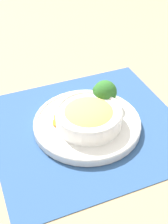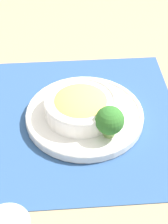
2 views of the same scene
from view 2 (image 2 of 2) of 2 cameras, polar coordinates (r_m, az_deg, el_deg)
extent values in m
plane|color=tan|center=(0.89, 0.09, -1.16)|extent=(4.00, 4.00, 0.00)
cube|color=#2D5184|center=(0.89, 0.09, -1.07)|extent=(0.49, 0.45, 0.00)
cylinder|color=white|center=(0.88, 0.09, -0.60)|extent=(0.28, 0.28, 0.02)
torus|color=white|center=(0.87, 0.09, -0.22)|extent=(0.28, 0.28, 0.01)
cylinder|color=white|center=(0.86, -0.52, 0.75)|extent=(0.17, 0.17, 0.04)
torus|color=white|center=(0.85, -0.53, 1.80)|extent=(0.17, 0.17, 0.01)
ellipsoid|color=#E0B75B|center=(0.85, -0.52, 1.27)|extent=(0.14, 0.14, 0.05)
cylinder|color=#759E51|center=(0.82, 3.83, -2.95)|extent=(0.03, 0.03, 0.02)
sphere|color=#2D6B28|center=(0.80, 3.94, -1.29)|extent=(0.06, 0.06, 0.06)
sphere|color=#2D6B28|center=(0.81, 4.36, -0.16)|extent=(0.03, 0.03, 0.03)
sphere|color=#2D6B28|center=(0.78, 3.64, -1.95)|extent=(0.03, 0.03, 0.03)
cylinder|color=orange|center=(0.91, 3.52, 1.81)|extent=(0.04, 0.04, 0.01)
cylinder|color=orange|center=(0.92, 2.35, 2.46)|extent=(0.04, 0.04, 0.01)
cylinder|color=orange|center=(0.92, 0.96, 2.81)|extent=(0.04, 0.04, 0.01)
camera|label=1|loc=(1.01, -40.83, 30.50)|focal=50.00mm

